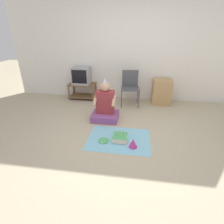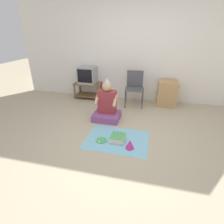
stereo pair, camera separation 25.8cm
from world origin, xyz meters
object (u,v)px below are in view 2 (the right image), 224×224
(birthday_cake, at_px, (118,138))
(cardboard_box_stack, at_px, (167,93))
(folding_chair, at_px, (135,86))
(paper_plate, at_px, (101,140))
(tv, at_px, (87,75))
(person_seated, at_px, (107,107))
(party_hat_blue, at_px, (130,144))

(birthday_cake, bearing_deg, cardboard_box_stack, 65.06)
(cardboard_box_stack, xyz_separation_m, birthday_cake, (-0.86, -1.86, -0.25))
(folding_chair, relative_size, paper_plate, 4.39)
(tv, bearing_deg, folding_chair, -9.82)
(folding_chair, bearing_deg, tv, 170.18)
(tv, height_order, person_seated, person_seated)
(birthday_cake, bearing_deg, paper_plate, -166.14)
(person_seated, relative_size, party_hat_blue, 5.88)
(person_seated, relative_size, birthday_cake, 3.49)
(folding_chair, height_order, paper_plate, folding_chair)
(folding_chair, relative_size, cardboard_box_stack, 1.38)
(cardboard_box_stack, distance_m, paper_plate, 2.26)
(paper_plate, bearing_deg, tv, 115.93)
(cardboard_box_stack, bearing_deg, person_seated, -139.16)
(tv, relative_size, birthday_cake, 1.78)
(person_seated, relative_size, paper_plate, 4.54)
(cardboard_box_stack, distance_m, person_seated, 1.67)
(folding_chair, distance_m, party_hat_blue, 1.89)
(cardboard_box_stack, xyz_separation_m, party_hat_blue, (-0.64, -2.02, -0.22))
(tv, height_order, party_hat_blue, tv)
(person_seated, bearing_deg, tv, 126.57)
(tv, xyz_separation_m, person_seated, (0.84, -1.13, -0.36))
(cardboard_box_stack, bearing_deg, folding_chair, -166.84)
(folding_chair, relative_size, party_hat_blue, 5.69)
(birthday_cake, distance_m, paper_plate, 0.29)
(party_hat_blue, bearing_deg, folding_chair, 95.01)
(cardboard_box_stack, height_order, birthday_cake, cardboard_box_stack)
(folding_chair, distance_m, birthday_cake, 1.73)
(cardboard_box_stack, distance_m, birthday_cake, 2.06)
(party_hat_blue, xyz_separation_m, paper_plate, (-0.51, 0.10, -0.07))
(cardboard_box_stack, relative_size, party_hat_blue, 4.11)
(tv, bearing_deg, party_hat_blue, -54.61)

